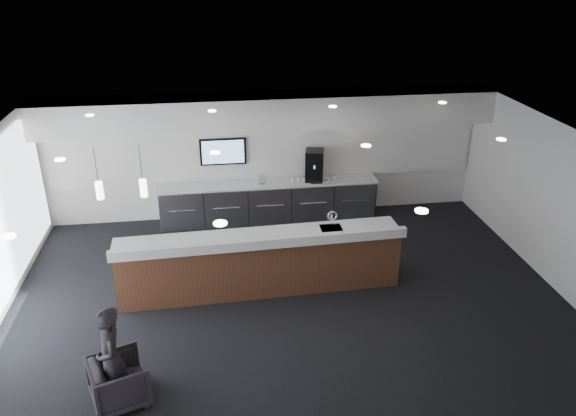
{
  "coord_description": "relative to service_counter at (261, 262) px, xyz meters",
  "views": [
    {
      "loc": [
        -1.24,
        -8.3,
        5.8
      ],
      "look_at": [
        0.12,
        1.3,
        1.35
      ],
      "focal_mm": 35.0,
      "sensor_mm": 36.0,
      "label": 1
    }
  ],
  "objects": [
    {
      "name": "ceiling",
      "position": [
        0.48,
        -0.66,
        2.42
      ],
      "size": [
        10.0,
        8.0,
        0.02
      ],
      "primitive_type": "cube",
      "color": "black",
      "rests_on": "back_wall"
    },
    {
      "name": "ceiling_can_lights",
      "position": [
        0.48,
        -0.66,
        2.39
      ],
      "size": [
        7.0,
        5.0,
        0.02
      ],
      "primitive_type": null,
      "color": "white",
      "rests_on": "ceiling"
    },
    {
      "name": "cup_3",
      "position": [
        1.59,
        2.91,
        0.42
      ],
      "size": [
        0.12,
        0.12,
        0.09
      ],
      "primitive_type": "imported",
      "rotation": [
        0.0,
        0.0,
        1.94
      ],
      "color": "white",
      "rests_on": "back_credenza"
    },
    {
      "name": "alcove_panel",
      "position": [
        0.48,
        3.31,
        1.02
      ],
      "size": [
        9.8,
        0.06,
        1.4
      ],
      "primitive_type": "cube",
      "color": "silver",
      "rests_on": "back_wall"
    },
    {
      "name": "back_wall",
      "position": [
        0.48,
        3.34,
        0.92
      ],
      "size": [
        10.0,
        0.02,
        3.0
      ],
      "primitive_type": "cube",
      "color": "silver",
      "rests_on": "ground"
    },
    {
      "name": "pendant_left",
      "position": [
        -1.92,
        0.14,
        1.67
      ],
      "size": [
        0.12,
        0.12,
        0.3
      ],
      "primitive_type": "cylinder",
      "color": "#FFF3C6",
      "rests_on": "ceiling"
    },
    {
      "name": "lounge_guest",
      "position": [
        -2.28,
        -2.65,
        0.21
      ],
      "size": [
        0.53,
        0.66,
        1.57
      ],
      "primitive_type": "imported",
      "rotation": [
        0.0,
        0.0,
        -1.27
      ],
      "color": "black",
      "rests_on": "ground"
    },
    {
      "name": "coffee_machine",
      "position": [
        1.55,
        2.98,
        0.73
      ],
      "size": [
        0.5,
        0.58,
        0.72
      ],
      "rotation": [
        0.0,
        0.0,
        -0.22
      ],
      "color": "black",
      "rests_on": "back_credenza"
    },
    {
      "name": "armchair",
      "position": [
        -2.24,
        -2.6,
        -0.23
      ],
      "size": [
        0.98,
        0.96,
        0.7
      ],
      "primitive_type": "imported",
      "rotation": [
        0.0,
        0.0,
        1.92
      ],
      "color": "black",
      "rests_on": "ground"
    },
    {
      "name": "cup_5",
      "position": [
        1.31,
        2.91,
        0.42
      ],
      "size": [
        0.1,
        0.1,
        0.09
      ],
      "primitive_type": "imported",
      "rotation": [
        0.0,
        0.0,
        3.23
      ],
      "color": "white",
      "rests_on": "back_credenza"
    },
    {
      "name": "cup_0",
      "position": [
        2.01,
        2.91,
        0.42
      ],
      "size": [
        0.09,
        0.09,
        0.09
      ],
      "primitive_type": "imported",
      "color": "white",
      "rests_on": "back_credenza"
    },
    {
      "name": "service_counter",
      "position": [
        0.0,
        0.0,
        0.0
      ],
      "size": [
        5.26,
        1.05,
        1.49
      ],
      "rotation": [
        0.0,
        0.0,
        0.04
      ],
      "color": "#4A2918",
      "rests_on": "ground"
    },
    {
      "name": "soffit_bulkhead",
      "position": [
        0.48,
        2.89,
        2.07
      ],
      "size": [
        10.0,
        0.9,
        0.7
      ],
      "primitive_type": "cube",
      "color": "silver",
      "rests_on": "back_wall"
    },
    {
      "name": "pendant_right",
      "position": [
        -2.62,
        0.14,
        1.67
      ],
      "size": [
        0.12,
        0.12,
        0.3
      ],
      "primitive_type": "cylinder",
      "color": "#FFF3C6",
      "rests_on": "ceiling"
    },
    {
      "name": "cup_6",
      "position": [
        1.17,
        2.91,
        0.42
      ],
      "size": [
        0.13,
        0.13,
        0.09
      ],
      "primitive_type": "imported",
      "rotation": [
        0.0,
        0.0,
        3.87
      ],
      "color": "white",
      "rests_on": "back_credenza"
    },
    {
      "name": "info_sign_right",
      "position": [
        1.78,
        2.91,
        0.49
      ],
      "size": [
        0.17,
        0.04,
        0.22
      ],
      "primitive_type": "cube",
      "rotation": [
        0.0,
        0.0,
        -0.13
      ],
      "color": "silver",
      "rests_on": "back_credenza"
    },
    {
      "name": "ground",
      "position": [
        0.48,
        -0.66,
        -0.58
      ],
      "size": [
        10.0,
        10.0,
        0.0
      ],
      "primitive_type": "plane",
      "color": "black",
      "rests_on": "ground"
    },
    {
      "name": "cup_1",
      "position": [
        1.87,
        2.91,
        0.42
      ],
      "size": [
        0.13,
        0.13,
        0.09
      ],
      "primitive_type": "imported",
      "rotation": [
        0.0,
        0.0,
        0.65
      ],
      "color": "white",
      "rests_on": "back_credenza"
    },
    {
      "name": "right_wall",
      "position": [
        5.48,
        -0.66,
        0.92
      ],
      "size": [
        0.02,
        8.0,
        3.0
      ],
      "primitive_type": "cube",
      "color": "silver",
      "rests_on": "ground"
    },
    {
      "name": "wall_tv",
      "position": [
        -0.52,
        3.24,
        1.07
      ],
      "size": [
        1.05,
        0.08,
        0.62
      ],
      "color": "black",
      "rests_on": "back_wall"
    },
    {
      "name": "cup_7",
      "position": [
        1.03,
        2.91,
        0.42
      ],
      "size": [
        0.11,
        0.11,
        0.09
      ],
      "primitive_type": "imported",
      "rotation": [
        0.0,
        0.0,
        4.52
      ],
      "color": "white",
      "rests_on": "back_credenza"
    },
    {
      "name": "cup_4",
      "position": [
        1.45,
        2.91,
        0.42
      ],
      "size": [
        0.13,
        0.13,
        0.09
      ],
      "primitive_type": "imported",
      "rotation": [
        0.0,
        0.0,
        2.58
      ],
      "color": "white",
      "rests_on": "back_credenza"
    },
    {
      "name": "info_sign_left",
      "position": [
        0.31,
        2.89,
        0.5
      ],
      "size": [
        0.18,
        0.06,
        0.24
      ],
      "primitive_type": "cube",
      "rotation": [
        0.0,
        0.0,
        0.22
      ],
      "color": "silver",
      "rests_on": "back_credenza"
    },
    {
      "name": "back_credenza",
      "position": [
        0.48,
        2.98,
        -0.1
      ],
      "size": [
        5.06,
        0.66,
        0.95
      ],
      "color": "gray",
      "rests_on": "ground"
    },
    {
      "name": "cup_2",
      "position": [
        1.73,
        2.91,
        0.42
      ],
      "size": [
        0.12,
        0.12,
        0.09
      ],
      "primitive_type": "imported",
      "rotation": [
        0.0,
        0.0,
        1.29
      ],
      "color": "white",
      "rests_on": "back_credenza"
    }
  ]
}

